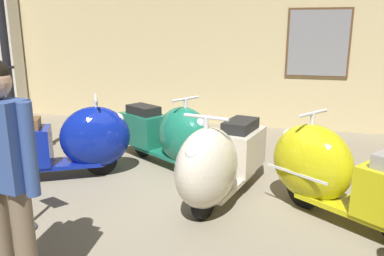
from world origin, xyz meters
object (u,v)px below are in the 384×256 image
(scooter_0, at_px, (73,141))
(scooter_2, at_px, (218,163))
(info_stanchion, at_px, (18,191))
(scooter_1, at_px, (171,135))
(lamppost, at_px, (5,49))
(scooter_3, at_px, (336,173))
(visitor_0, at_px, (4,167))

(scooter_0, xyz_separation_m, scooter_2, (2.04, -0.37, 0.01))
(scooter_2, height_order, info_stanchion, scooter_2)
(scooter_0, relative_size, scooter_1, 1.05)
(info_stanchion, bearing_deg, lamppost, 128.71)
(scooter_3, height_order, lamppost, lamppost)
(scooter_3, relative_size, lamppost, 0.64)
(scooter_2, height_order, scooter_3, scooter_2)
(scooter_1, relative_size, info_stanchion, 1.72)
(lamppost, relative_size, info_stanchion, 2.72)
(scooter_0, bearing_deg, scooter_3, -35.17)
(scooter_1, xyz_separation_m, visitor_0, (-0.29, -2.96, 0.55))
(scooter_1, bearing_deg, info_stanchion, -81.23)
(scooter_0, height_order, visitor_0, visitor_0)
(info_stanchion, bearing_deg, scooter_1, 66.64)
(scooter_3, bearing_deg, lamppost, 27.35)
(scooter_2, bearing_deg, lamppost, -88.46)
(scooter_0, xyz_separation_m, scooter_3, (3.28, -0.40, 0.01))
(scooter_3, bearing_deg, visitor_0, 74.08)
(scooter_3, relative_size, visitor_0, 0.99)
(scooter_3, relative_size, info_stanchion, 1.75)
(scooter_1, distance_m, scooter_2, 1.38)
(scooter_0, bearing_deg, lamppost, 137.08)
(scooter_2, distance_m, scooter_3, 1.24)
(scooter_1, bearing_deg, lamppost, -138.32)
(scooter_1, bearing_deg, scooter_3, 5.14)
(info_stanchion, bearing_deg, visitor_0, -53.63)
(lamppost, distance_m, visitor_0, 3.33)
(visitor_0, bearing_deg, scooter_1, 3.01)
(scooter_0, bearing_deg, visitor_0, -97.47)
(scooter_0, bearing_deg, scooter_1, 2.52)
(scooter_1, relative_size, scooter_3, 0.98)
(info_stanchion, bearing_deg, scooter_3, 18.69)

